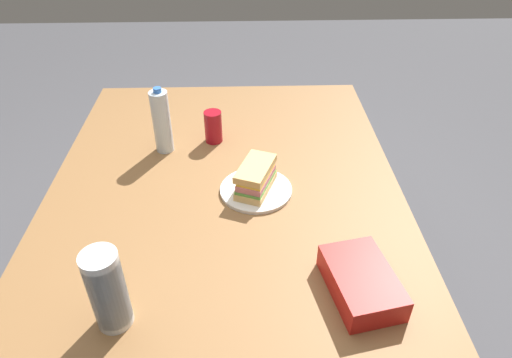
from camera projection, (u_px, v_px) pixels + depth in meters
ground_plane at (232, 313)px, 2.00m from camera, size 8.00×8.00×0.00m
dining_table at (226, 196)px, 1.60m from camera, size 1.42×1.16×0.74m
paper_plate at (256, 190)px, 1.49m from camera, size 0.23×0.23×0.01m
sandwich at (256, 178)px, 1.46m from camera, size 0.20×0.15×0.08m
soda_can_red at (213, 127)px, 1.70m from camera, size 0.07×0.07×0.12m
chip_bag at (361, 282)px, 1.14m from camera, size 0.26×0.19×0.07m
water_bottle_tall at (162, 122)px, 1.62m from camera, size 0.06×0.06×0.25m
plastic_cup_stack at (107, 290)px, 1.02m from camera, size 0.08×0.08×0.22m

